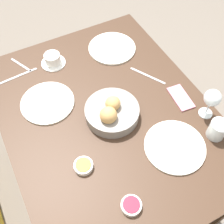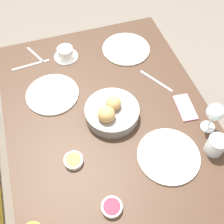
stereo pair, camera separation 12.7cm
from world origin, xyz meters
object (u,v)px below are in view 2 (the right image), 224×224
knife_silver (31,65)px  spoon_coffee (35,55)px  plate_near_left (168,156)px  water_tumbler (216,145)px  plate_far_center (52,94)px  plate_near_right (126,49)px  jam_bowl_honey (73,160)px  wine_glass (215,113)px  coffee_cup (66,53)px  cell_phone (185,107)px  bread_basket (112,112)px  jam_bowl_berry (112,207)px  fork_silver (156,81)px

knife_silver → spoon_coffee: 0.08m
plate_near_left → water_tumbler: water_tumbler is taller
plate_far_center → knife_silver: plate_far_center is taller
plate_near_right → water_tumbler: bearing=-168.3°
jam_bowl_honey → knife_silver: (0.61, 0.09, -0.01)m
knife_silver → spoon_coffee: (0.07, -0.03, -0.00)m
water_tumbler → wine_glass: size_ratio=0.55×
water_tumbler → jam_bowl_honey: bearing=77.6°
plate_near_right → coffee_cup: 0.33m
wine_glass → coffee_cup: (0.63, 0.51, -0.09)m
wine_glass → jam_bowl_honey: 0.62m
plate_far_center → cell_phone: (-0.27, -0.58, -0.00)m
plate_near_right → spoon_coffee: 0.50m
wine_glass → coffee_cup: size_ratio=1.22×
bread_basket → cell_phone: 0.35m
jam_bowl_berry → knife_silver: bearing=12.2°
plate_far_center → fork_silver: 0.52m
bread_basket → jam_bowl_honey: bearing=127.9°
jam_bowl_berry → cell_phone: 0.58m
fork_silver → knife_silver: bearing=62.5°
fork_silver → spoon_coffee: same height
plate_far_center → cell_phone: size_ratio=1.62×
knife_silver → jam_bowl_berry: bearing=-167.8°
jam_bowl_honey → wine_glass: bearing=-91.6°
fork_silver → water_tumbler: bearing=-170.0°
bread_basket → knife_silver: bearing=34.6°
fork_silver → knife_silver: (0.31, 0.59, 0.00)m
water_tumbler → spoon_coffee: 1.03m
bread_basket → plate_near_right: bearing=-27.8°
wine_glass → cell_phone: bearing=20.5°
coffee_cup → jam_bowl_berry: size_ratio=1.62×
coffee_cup → fork_silver: bearing=-127.9°
plate_far_center → water_tumbler: bearing=-130.5°
plate_near_right → water_tumbler: water_tumbler is taller
jam_bowl_berry → cell_phone: bearing=-54.2°
bread_basket → jam_bowl_berry: bread_basket is taller
water_tumbler → knife_silver: bearing=41.9°
spoon_coffee → jam_bowl_berry: bearing=-170.9°
water_tumbler → jam_bowl_honey: (0.13, 0.57, -0.03)m
plate_near_left → cell_phone: 0.27m
wine_glass → cell_phone: size_ratio=1.00×
knife_silver → jam_bowl_honey: bearing=-171.7°
jam_bowl_berry → jam_bowl_honey: same height
plate_near_left → coffee_cup: coffee_cup is taller
wine_glass → jam_bowl_berry: (-0.21, 0.52, -0.10)m
plate_near_left → knife_silver: (0.71, 0.47, -0.00)m
jam_bowl_honey → cell_phone: size_ratio=0.50×
jam_bowl_honey → plate_near_left: bearing=-104.0°
jam_bowl_honey → fork_silver: bearing=-58.3°
plate_near_left → cell_phone: plate_near_left is taller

